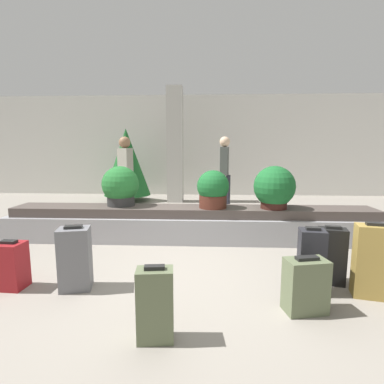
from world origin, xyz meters
name	(u,v)px	position (x,y,z in m)	size (l,w,h in m)	color
ground_plane	(187,271)	(0.00, 0.00, 0.00)	(18.00, 18.00, 0.00)	gray
back_wall	(200,146)	(0.00, 6.25, 1.60)	(18.00, 0.06, 3.20)	silver
carousel	(192,224)	(0.00, 1.29, 0.26)	(6.17, 0.71, 0.56)	#9E9EA3
pillar	(175,145)	(-0.66, 4.93, 1.60)	(0.44, 0.44, 3.20)	beige
suitcase_0	(155,305)	(-0.16, -1.37, 0.30)	(0.31, 0.21, 0.62)	#5B6647
suitcase_1	(75,258)	(-1.18, -0.53, 0.34)	(0.37, 0.32, 0.71)	slate
suitcase_2	(11,265)	(-1.89, -0.56, 0.26)	(0.31, 0.26, 0.54)	maroon
suitcase_3	(332,256)	(1.65, -0.26, 0.32)	(0.33, 0.25, 0.67)	black
suitcase_4	(311,261)	(1.34, -0.50, 0.35)	(0.28, 0.25, 0.71)	#232328
suitcase_5	(374,261)	(1.95, -0.56, 0.38)	(0.41, 0.29, 0.78)	#A3843D
suitcase_6	(305,285)	(1.16, -0.89, 0.26)	(0.42, 0.30, 0.54)	#5B6647
potted_plant_0	(120,187)	(-1.21, 1.37, 0.88)	(0.62, 0.62, 0.67)	#2D2D2D
potted_plant_1	(274,188)	(1.32, 1.24, 0.89)	(0.66, 0.66, 0.69)	#381914
potted_plant_2	(213,190)	(0.34, 1.25, 0.85)	(0.52, 0.52, 0.61)	#4C2319
traveler_0	(224,166)	(0.67, 3.86, 1.09)	(0.31, 0.35, 1.80)	#282833
traveler_1	(125,169)	(-1.54, 2.91, 1.07)	(0.36, 0.33, 1.77)	#282833
decorated_tree	(127,162)	(-2.05, 4.93, 1.13)	(1.33, 1.33, 2.08)	#4C331E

